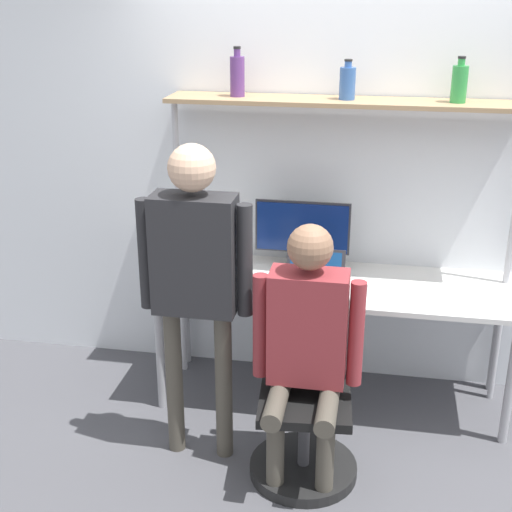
% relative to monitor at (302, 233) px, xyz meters
% --- Properties ---
extents(ground_plane, '(12.00, 12.00, 0.00)m').
position_rel_monitor_xyz_m(ground_plane, '(0.22, -0.52, -1.01)').
color(ground_plane, '#4C4C51').
extents(wall_back, '(8.00, 0.06, 2.70)m').
position_rel_monitor_xyz_m(wall_back, '(0.22, 0.21, 0.34)').
color(wall_back, silver).
rests_on(wall_back, ground_plane).
extents(desk, '(2.10, 0.68, 0.78)m').
position_rel_monitor_xyz_m(desk, '(0.22, -0.16, -0.31)').
color(desk, silver).
rests_on(desk, ground_plane).
extents(shelf_unit, '(1.99, 0.32, 1.80)m').
position_rel_monitor_xyz_m(shelf_unit, '(0.22, 0.01, 0.57)').
color(shelf_unit, '#997A56').
rests_on(shelf_unit, ground_plane).
extents(monitor, '(0.57, 0.23, 0.43)m').
position_rel_monitor_xyz_m(monitor, '(0.00, 0.00, 0.00)').
color(monitor, '#333338').
rests_on(monitor, desk).
extents(laptop, '(0.33, 0.21, 0.22)m').
position_rel_monitor_xyz_m(laptop, '(0.11, -0.26, -0.17)').
color(laptop, '#333338').
rests_on(laptop, desk).
extents(cell_phone, '(0.07, 0.15, 0.01)m').
position_rel_monitor_xyz_m(cell_phone, '(0.37, -0.27, -0.23)').
color(cell_phone, black).
rests_on(cell_phone, desk).
extents(office_chair, '(0.56, 0.56, 0.91)m').
position_rel_monitor_xyz_m(office_chair, '(0.13, -0.88, -0.73)').
color(office_chair, black).
rests_on(office_chair, ground_plane).
extents(person_seated, '(0.55, 0.47, 1.36)m').
position_rel_monitor_xyz_m(person_seated, '(0.14, -0.92, -0.21)').
color(person_seated, '#4C473D').
rests_on(person_seated, ground_plane).
extents(person_standing, '(0.58, 0.23, 1.71)m').
position_rel_monitor_xyz_m(person_standing, '(-0.44, -0.83, 0.09)').
color(person_standing, '#4C473D').
rests_on(person_standing, ground_plane).
extents(bottle_green, '(0.08, 0.08, 0.24)m').
position_rel_monitor_xyz_m(bottle_green, '(0.82, 0.01, 0.89)').
color(bottle_green, '#2D8C3F').
rests_on(bottle_green, shelf_unit).
extents(bottle_purple, '(0.08, 0.08, 0.27)m').
position_rel_monitor_xyz_m(bottle_purple, '(-0.39, 0.01, 0.91)').
color(bottle_purple, '#593372').
rests_on(bottle_purple, shelf_unit).
extents(bottle_blue, '(0.09, 0.09, 0.22)m').
position_rel_monitor_xyz_m(bottle_blue, '(0.23, 0.01, 0.88)').
color(bottle_blue, '#335999').
rests_on(bottle_blue, shelf_unit).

